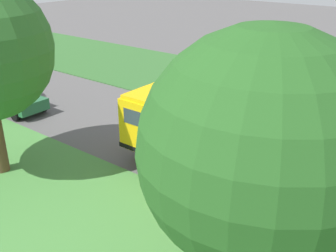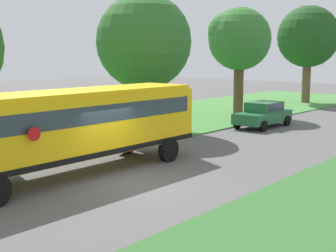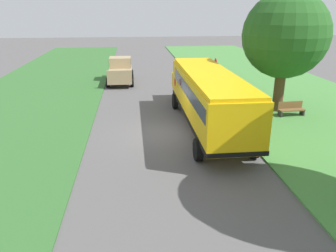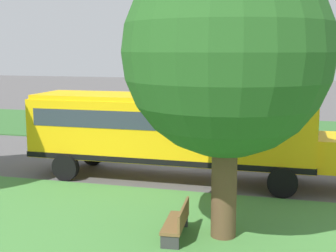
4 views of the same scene
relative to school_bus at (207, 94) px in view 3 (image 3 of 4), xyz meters
name	(u,v)px [view 3 (image 3 of 4)]	position (x,y,z in m)	size (l,w,h in m)	color
ground_plane	(165,133)	(2.35, 0.62, -1.92)	(120.00, 120.00, 0.00)	#565454
school_bus	(207,94)	(0.00, 0.00, 0.00)	(2.84, 12.42, 3.16)	yellow
pickup_truck	(120,70)	(5.05, -12.55, -0.85)	(2.28, 5.40, 2.10)	tan
oak_tree_beside_bus	(288,36)	(-5.29, -2.45, 2.80)	(5.14, 5.14, 7.34)	brown
stop_sign	(215,72)	(-2.25, -7.35, -0.19)	(0.08, 0.68, 2.74)	gray
park_bench	(291,109)	(-5.58, -1.42, -1.45)	(1.63, 0.63, 0.92)	brown
trash_bin	(234,85)	(-4.13, -8.41, -1.47)	(0.56, 0.56, 0.90)	#2D4C33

